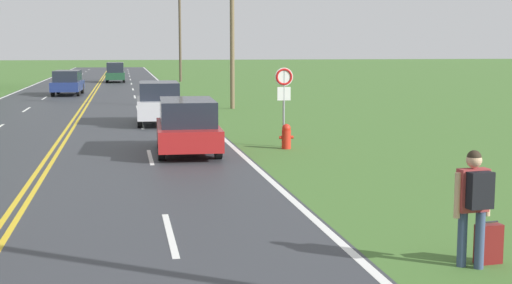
{
  "coord_description": "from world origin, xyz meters",
  "views": [
    {
      "loc": [
        2.17,
        -4.66,
        3.22
      ],
      "look_at": [
        4.95,
        10.26,
        1.22
      ],
      "focal_mm": 50.0,
      "sensor_mm": 36.0,
      "label": 1
    }
  ],
  "objects_px": {
    "car_dark_green_van_distant": "(115,72)",
    "fire_hydrant": "(286,136)",
    "hitchhiker_person": "(474,197)",
    "traffic_sign": "(284,87)",
    "car_dark_blue_suv_receding": "(68,82)",
    "suitcase": "(488,244)",
    "car_silver_suv_mid_far": "(159,102)",
    "car_red_van_mid_near": "(187,125)"
  },
  "relations": [
    {
      "from": "suitcase",
      "to": "car_dark_blue_suv_receding",
      "type": "height_order",
      "value": "car_dark_blue_suv_receding"
    },
    {
      "from": "fire_hydrant",
      "to": "car_dark_green_van_distant",
      "type": "xyz_separation_m",
      "value": [
        -5.85,
        47.38,
        0.57
      ]
    },
    {
      "from": "car_red_van_mid_near",
      "to": "car_silver_suv_mid_far",
      "type": "bearing_deg",
      "value": -175.08
    },
    {
      "from": "traffic_sign",
      "to": "car_red_van_mid_near",
      "type": "bearing_deg",
      "value": -165.17
    },
    {
      "from": "hitchhiker_person",
      "to": "car_dark_blue_suv_receding",
      "type": "height_order",
      "value": "hitchhiker_person"
    },
    {
      "from": "fire_hydrant",
      "to": "car_dark_blue_suv_receding",
      "type": "height_order",
      "value": "car_dark_blue_suv_receding"
    },
    {
      "from": "traffic_sign",
      "to": "car_red_van_mid_near",
      "type": "xyz_separation_m",
      "value": [
        -3.25,
        -0.86,
        -1.09
      ]
    },
    {
      "from": "car_red_van_mid_near",
      "to": "car_dark_blue_suv_receding",
      "type": "bearing_deg",
      "value": -166.85
    },
    {
      "from": "traffic_sign",
      "to": "car_dark_green_van_distant",
      "type": "xyz_separation_m",
      "value": [
        -5.87,
        46.89,
        -0.98
      ]
    },
    {
      "from": "suitcase",
      "to": "car_dark_green_van_distant",
      "type": "height_order",
      "value": "car_dark_green_van_distant"
    },
    {
      "from": "hitchhiker_person",
      "to": "car_dark_green_van_distant",
      "type": "relative_size",
      "value": 0.39
    },
    {
      "from": "suitcase",
      "to": "car_silver_suv_mid_far",
      "type": "distance_m",
      "value": 21.38
    },
    {
      "from": "car_silver_suv_mid_far",
      "to": "hitchhiker_person",
      "type": "bearing_deg",
      "value": 10.62
    },
    {
      "from": "traffic_sign",
      "to": "car_dark_blue_suv_receding",
      "type": "bearing_deg",
      "value": 107.55
    },
    {
      "from": "fire_hydrant",
      "to": "hitchhiker_person",
      "type": "bearing_deg",
      "value": -90.65
    },
    {
      "from": "traffic_sign",
      "to": "car_silver_suv_mid_far",
      "type": "height_order",
      "value": "traffic_sign"
    },
    {
      "from": "traffic_sign",
      "to": "car_silver_suv_mid_far",
      "type": "relative_size",
      "value": 0.61
    },
    {
      "from": "fire_hydrant",
      "to": "car_red_van_mid_near",
      "type": "bearing_deg",
      "value": -173.46
    },
    {
      "from": "car_silver_suv_mid_far",
      "to": "traffic_sign",
      "type": "bearing_deg",
      "value": 26.26
    },
    {
      "from": "car_red_van_mid_near",
      "to": "car_silver_suv_mid_far",
      "type": "distance_m",
      "value": 8.75
    },
    {
      "from": "suitcase",
      "to": "car_silver_suv_mid_far",
      "type": "bearing_deg",
      "value": 4.87
    },
    {
      "from": "hitchhiker_person",
      "to": "car_red_van_mid_near",
      "type": "distance_m",
      "value": 12.82
    },
    {
      "from": "fire_hydrant",
      "to": "car_dark_blue_suv_receding",
      "type": "distance_m",
      "value": 30.18
    },
    {
      "from": "fire_hydrant",
      "to": "car_silver_suv_mid_far",
      "type": "relative_size",
      "value": 0.19
    },
    {
      "from": "fire_hydrant",
      "to": "car_red_van_mid_near",
      "type": "relative_size",
      "value": 0.18
    },
    {
      "from": "fire_hydrant",
      "to": "car_silver_suv_mid_far",
      "type": "bearing_deg",
      "value": 113.6
    },
    {
      "from": "suitcase",
      "to": "traffic_sign",
      "type": "distance_m",
      "value": 13.24
    },
    {
      "from": "car_silver_suv_mid_far",
      "to": "car_dark_blue_suv_receding",
      "type": "bearing_deg",
      "value": -164.33
    },
    {
      "from": "hitchhiker_person",
      "to": "fire_hydrant",
      "type": "xyz_separation_m",
      "value": [
        0.15,
        12.82,
        -0.66
      ]
    },
    {
      "from": "fire_hydrant",
      "to": "car_silver_suv_mid_far",
      "type": "height_order",
      "value": "car_silver_suv_mid_far"
    },
    {
      "from": "suitcase",
      "to": "car_dark_blue_suv_receding",
      "type": "bearing_deg",
      "value": 6.88
    },
    {
      "from": "car_red_van_mid_near",
      "to": "car_dark_green_van_distant",
      "type": "relative_size",
      "value": 0.98
    },
    {
      "from": "hitchhiker_person",
      "to": "traffic_sign",
      "type": "bearing_deg",
      "value": -6.29
    },
    {
      "from": "car_dark_blue_suv_receding",
      "to": "car_dark_green_van_distant",
      "type": "height_order",
      "value": "car_dark_green_van_distant"
    },
    {
      "from": "traffic_sign",
      "to": "car_dark_blue_suv_receding",
      "type": "height_order",
      "value": "traffic_sign"
    },
    {
      "from": "car_dark_green_van_distant",
      "to": "suitcase",
      "type": "bearing_deg",
      "value": 6.28
    },
    {
      "from": "car_silver_suv_mid_far",
      "to": "car_dark_green_van_distant",
      "type": "relative_size",
      "value": 0.94
    },
    {
      "from": "car_dark_green_van_distant",
      "to": "fire_hydrant",
      "type": "bearing_deg",
      "value": 7.55
    },
    {
      "from": "suitcase",
      "to": "car_red_van_mid_near",
      "type": "relative_size",
      "value": 0.15
    },
    {
      "from": "hitchhiker_person",
      "to": "traffic_sign",
      "type": "height_order",
      "value": "traffic_sign"
    },
    {
      "from": "car_red_van_mid_near",
      "to": "car_dark_green_van_distant",
      "type": "bearing_deg",
      "value": -174.77
    },
    {
      "from": "traffic_sign",
      "to": "car_dark_green_van_distant",
      "type": "bearing_deg",
      "value": 97.14
    }
  ]
}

